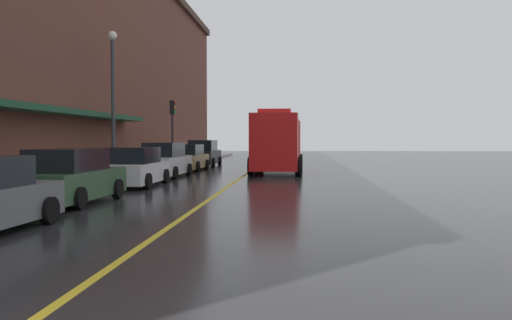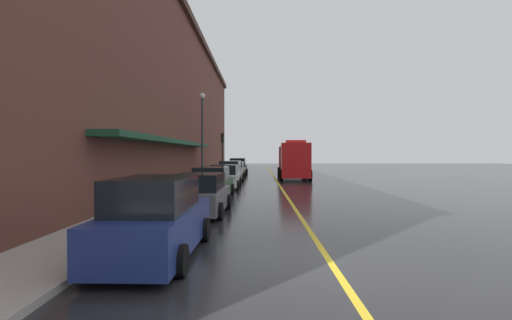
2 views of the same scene
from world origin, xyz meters
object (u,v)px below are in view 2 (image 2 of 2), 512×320
(parked_car_6, at_px, (238,167))
(parked_car_5, at_px, (235,170))
(parked_car_3, at_px, (225,177))
(parking_meter_3, at_px, (199,175))
(parking_meter_2, at_px, (144,194))
(street_lamp_left, at_px, (202,128))
(fire_truck, at_px, (293,161))
(parked_car_1, at_px, (200,195))
(parking_meter_0, at_px, (134,198))
(traffic_light_near, at_px, (222,146))
(parked_car_4, at_px, (230,172))
(parked_car_2, at_px, (212,184))
(parked_car_0, at_px, (157,220))
(parking_meter_1, at_px, (194,176))

(parked_car_6, bearing_deg, parked_car_5, -179.77)
(parked_car_3, relative_size, parked_car_6, 0.94)
(parked_car_6, relative_size, parking_meter_3, 3.50)
(parking_meter_2, distance_m, street_lamp_left, 17.04)
(parked_car_3, xyz_separation_m, fire_truck, (5.60, 9.19, 0.92))
(parked_car_1, height_order, fire_truck, fire_truck)
(parked_car_6, relative_size, parking_meter_0, 3.50)
(parked_car_3, relative_size, traffic_light_near, 1.02)
(parking_meter_0, bearing_deg, parking_meter_3, 90.00)
(parked_car_4, distance_m, fire_truck, 6.96)
(fire_truck, distance_m, parking_meter_0, 24.63)
(parked_car_2, distance_m, parked_car_5, 16.55)
(parked_car_1, relative_size, parked_car_5, 0.92)
(parked_car_2, distance_m, parking_meter_2, 7.64)
(parked_car_2, xyz_separation_m, parking_meter_3, (-1.30, 3.61, 0.27))
(parked_car_0, bearing_deg, street_lamp_left, 6.65)
(parked_car_1, distance_m, parking_meter_3, 8.91)
(fire_truck, bearing_deg, parking_meter_2, -16.05)
(parked_car_6, height_order, parking_meter_0, parked_car_6)
(parked_car_4, relative_size, parking_meter_1, 3.46)
(parking_meter_1, bearing_deg, parked_car_2, -57.14)
(parked_car_4, relative_size, street_lamp_left, 0.66)
(parked_car_6, distance_m, fire_truck, 8.91)
(parked_car_3, relative_size, parked_car_4, 0.95)
(parking_meter_2, bearing_deg, parked_car_1, 57.73)
(parked_car_2, relative_size, parked_car_3, 1.08)
(traffic_light_near, bearing_deg, fire_truck, -26.36)
(parking_meter_2, bearing_deg, parking_meter_3, 90.00)
(parking_meter_1, bearing_deg, parked_car_6, 85.74)
(parked_car_3, distance_m, parked_car_6, 16.10)
(parked_car_1, distance_m, parked_car_5, 21.73)
(parked_car_4, xyz_separation_m, parked_car_6, (0.03, 10.96, 0.04))
(parked_car_2, relative_size, traffic_light_near, 1.10)
(parked_car_6, bearing_deg, parked_car_3, -179.35)
(parked_car_4, relative_size, parked_car_5, 1.01)
(parking_meter_1, bearing_deg, parked_car_5, 84.38)
(parked_car_0, relative_size, parked_car_4, 1.03)
(parked_car_4, height_order, fire_truck, fire_truck)
(parked_car_6, bearing_deg, street_lamp_left, 171.50)
(parked_car_3, bearing_deg, parking_meter_2, 174.36)
(parked_car_2, bearing_deg, parked_car_0, -177.94)
(parked_car_5, bearing_deg, parked_car_3, -178.53)
(parking_meter_2, bearing_deg, parking_meter_0, -90.00)
(parked_car_2, relative_size, parking_meter_2, 3.55)
(parked_car_5, relative_size, parking_meter_3, 3.44)
(parking_meter_2, distance_m, traffic_light_near, 26.08)
(traffic_light_near, bearing_deg, parked_car_6, 67.63)
(parked_car_5, height_order, parking_meter_0, parked_car_5)
(parked_car_6, xyz_separation_m, parking_meter_0, (-1.48, -30.51, 0.19))
(parked_car_0, distance_m, parked_car_4, 22.15)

